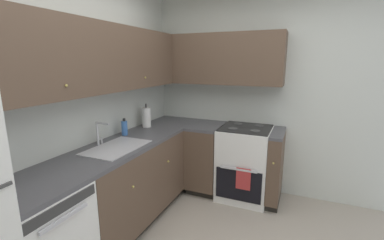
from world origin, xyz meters
name	(u,v)px	position (x,y,z in m)	size (l,w,h in m)	color
wall_back	(61,106)	(0.00, 1.49, 1.35)	(3.71, 0.05, 2.70)	silver
wall_right	(264,92)	(1.83, 0.00, 1.35)	(0.05, 3.03, 2.70)	silver
lower_cabinets_back	(128,184)	(0.45, 1.17, 0.45)	(1.51, 0.62, 0.88)	brown
countertop_back	(126,144)	(0.45, 1.17, 0.90)	(2.71, 0.60, 0.04)	#4C4C51
lower_cabinets_right	(224,161)	(1.51, 0.42, 0.45)	(0.62, 1.18, 0.88)	brown
countertop_right	(224,128)	(1.51, 0.42, 0.90)	(0.60, 1.18, 0.03)	#4C4C51
oven_range	(245,162)	(1.52, 0.15, 0.47)	(0.68, 0.62, 1.07)	white
upper_cabinets_back	(97,58)	(0.29, 1.31, 1.76)	(2.39, 0.34, 0.63)	brown
upper_cabinets_right	(215,59)	(1.65, 0.61, 1.76)	(0.32, 1.72, 0.63)	brown
sink	(117,152)	(0.28, 1.14, 0.88)	(0.64, 0.40, 0.10)	#B7B7BC
faucet	(99,131)	(0.28, 1.35, 1.06)	(0.07, 0.16, 0.24)	silver
soap_bottle	(124,128)	(0.67, 1.35, 1.00)	(0.07, 0.07, 0.19)	#3F72BF
paper_towel_roll	(146,117)	(1.10, 1.33, 1.04)	(0.11, 0.11, 0.31)	white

